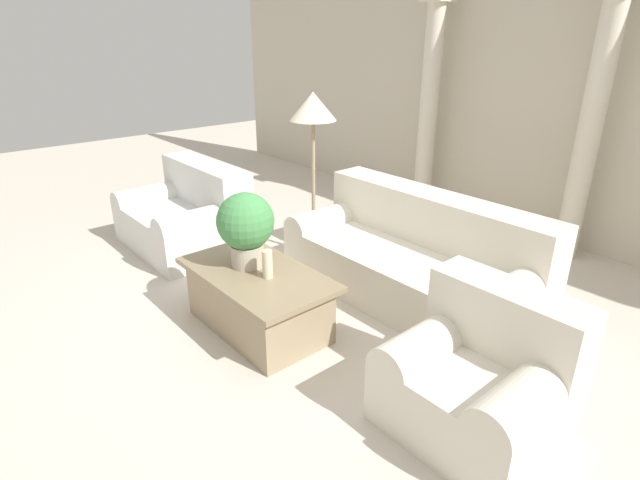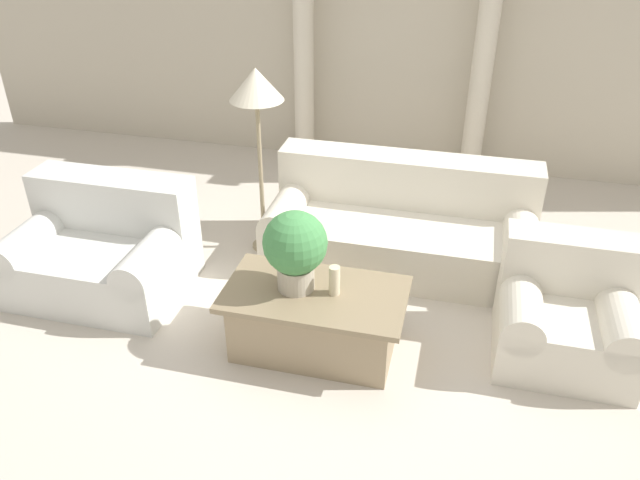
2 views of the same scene
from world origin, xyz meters
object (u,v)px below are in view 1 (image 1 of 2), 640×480
Objects in this scene: sofa_long at (414,258)px; loveseat at (187,214)px; potted_plant at (246,225)px; floor_lamp at (313,113)px; armchair at (480,376)px; coffee_table at (258,299)px.

sofa_long is 2.41m from loveseat.
floor_lamp is (-0.64, 1.18, 0.61)m from potted_plant.
sofa_long is 1.55m from armchair.
loveseat is at bearing 168.94° from coffee_table.
potted_plant reaches higher than armchair.
sofa_long is at bearing 72.59° from coffee_table.
floor_lamp is 1.79× the size of armchair.
floor_lamp reaches higher than armchair.
sofa_long reaches higher than armchair.
sofa_long is 3.88× the size of potted_plant.
floor_lamp is (-1.18, -0.11, 1.07)m from sofa_long.
armchair is (1.24, -0.94, -0.00)m from sofa_long.
sofa_long is at bearing 67.08° from potted_plant.
armchair is (2.42, -0.83, -1.07)m from floor_lamp.
potted_plant is at bearing -168.80° from armchair.
potted_plant is (-0.14, 0.02, 0.55)m from coffee_table.
sofa_long reaches higher than coffee_table.
sofa_long is 1.60m from floor_lamp.
armchair is at bearing 12.65° from coffee_table.
sofa_long is at bearing 23.26° from loveseat.
armchair is (3.45, 0.02, -0.01)m from loveseat.
coffee_table is 0.57m from potted_plant.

